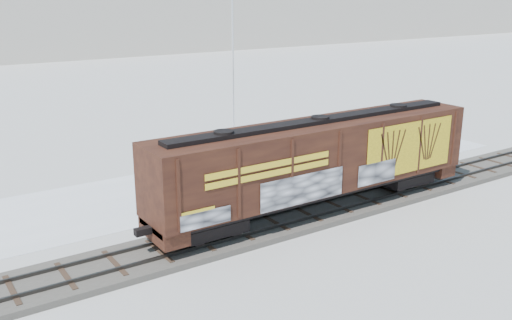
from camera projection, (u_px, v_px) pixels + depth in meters
ground at (305, 218)px, 28.87m from camera, size 500.00×500.00×0.00m
rail_track at (305, 215)px, 28.83m from camera, size 50.00×3.40×0.43m
parking_strip at (229, 179)px, 34.85m from camera, size 40.00×8.00×0.03m
hopper_railcar at (319, 159)px, 28.43m from camera, size 18.25×3.06×4.63m
flagpole at (234, 80)px, 40.74m from camera, size 2.30×0.90×13.10m
car_silver at (221, 179)px, 32.37m from camera, size 4.80×3.26×1.52m
car_white at (301, 162)px, 35.70m from camera, size 4.53×2.26×1.43m
car_dark at (243, 162)px, 35.77m from camera, size 5.35×3.28×1.45m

